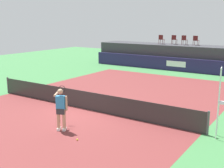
# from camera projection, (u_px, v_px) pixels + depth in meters

# --- Properties ---
(ground_plane) EXTENTS (48.00, 48.00, 0.00)m
(ground_plane) POSITION_uv_depth(u_px,v_px,m) (117.00, 97.00, 17.43)
(ground_plane) COLOR #3D7A42
(court_inner) EXTENTS (12.00, 22.00, 0.00)m
(court_inner) POSITION_uv_depth(u_px,v_px,m) (86.00, 109.00, 14.99)
(court_inner) COLOR maroon
(court_inner) RESTS_ON ground
(sponsor_wall) EXTENTS (18.00, 0.22, 1.20)m
(sponsor_wall) POSITION_uv_depth(u_px,v_px,m) (181.00, 65.00, 25.84)
(sponsor_wall) COLOR #231E4C
(sponsor_wall) RESTS_ON ground
(spectator_platform) EXTENTS (18.00, 2.80, 2.20)m
(spectator_platform) POSITION_uv_depth(u_px,v_px,m) (188.00, 57.00, 27.19)
(spectator_platform) COLOR #38383D
(spectator_platform) RESTS_ON ground
(spectator_chair_far_left) EXTENTS (0.46, 0.46, 0.89)m
(spectator_chair_far_left) POSITION_uv_depth(u_px,v_px,m) (161.00, 39.00, 28.13)
(spectator_chair_far_left) COLOR #561919
(spectator_chair_far_left) RESTS_ON spectator_platform
(spectator_chair_left) EXTENTS (0.48, 0.48, 0.89)m
(spectator_chair_left) POSITION_uv_depth(u_px,v_px,m) (174.00, 39.00, 27.81)
(spectator_chair_left) COLOR #561919
(spectator_chair_left) RESTS_ON spectator_platform
(spectator_chair_center) EXTENTS (0.44, 0.44, 0.89)m
(spectator_chair_center) POSITION_uv_depth(u_px,v_px,m) (184.00, 40.00, 27.29)
(spectator_chair_center) COLOR #561919
(spectator_chair_center) RESTS_ON spectator_platform
(spectator_chair_right) EXTENTS (0.46, 0.46, 0.89)m
(spectator_chair_right) POSITION_uv_depth(u_px,v_px,m) (196.00, 40.00, 26.68)
(spectator_chair_right) COLOR #561919
(spectator_chair_right) RESTS_ON spectator_platform
(umpire_chair) EXTENTS (0.50, 0.50, 2.76)m
(umpire_chair) POSITION_uv_depth(u_px,v_px,m) (222.00, 98.00, 11.04)
(umpire_chair) COLOR white
(umpire_chair) RESTS_ON ground
(tennis_net) EXTENTS (12.40, 0.02, 0.95)m
(tennis_net) POSITION_uv_depth(u_px,v_px,m) (85.00, 100.00, 14.89)
(tennis_net) COLOR #2D2D2D
(tennis_net) RESTS_ON ground
(net_post_near) EXTENTS (0.10, 0.10, 1.00)m
(net_post_near) POSITION_uv_depth(u_px,v_px,m) (8.00, 85.00, 18.24)
(net_post_near) COLOR #4C4C51
(net_post_near) RESTS_ON ground
(net_post_far) EXTENTS (0.10, 0.10, 1.00)m
(net_post_far) POSITION_uv_depth(u_px,v_px,m) (208.00, 123.00, 11.53)
(net_post_far) COLOR #4C4C51
(net_post_far) RESTS_ON ground
(tennis_player) EXTENTS (1.04, 1.05, 1.77)m
(tennis_player) POSITION_uv_depth(u_px,v_px,m) (61.00, 108.00, 11.95)
(tennis_player) COLOR white
(tennis_player) RESTS_ON court_inner
(tennis_ball) EXTENTS (0.07, 0.07, 0.07)m
(tennis_ball) POSITION_uv_depth(u_px,v_px,m) (77.00, 140.00, 11.09)
(tennis_ball) COLOR #D8EA33
(tennis_ball) RESTS_ON court_inner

